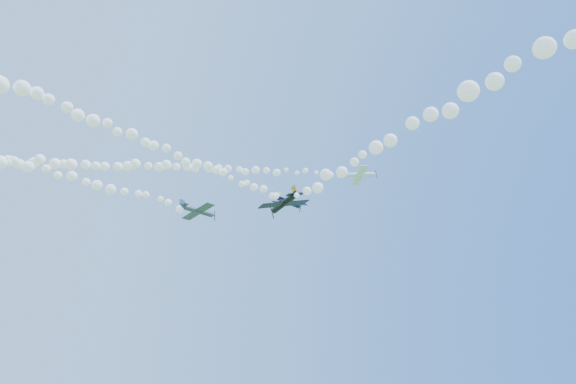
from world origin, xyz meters
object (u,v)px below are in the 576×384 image
plane_navy (289,202)px  plane_black (284,203)px  plane_grey (198,211)px  plane_white (359,175)px

plane_navy → plane_black: size_ratio=1.07×
plane_grey → plane_black: size_ratio=1.14×
plane_navy → plane_grey: 18.39m
plane_navy → plane_grey: bearing=146.4°
plane_grey → plane_black: 28.55m
plane_black → plane_grey: bearing=5.8°
plane_navy → plane_grey: size_ratio=0.93×
plane_white → plane_navy: plane_white is taller
plane_navy → plane_grey: plane_navy is taller
plane_white → plane_black: (-27.26, -17.56, -16.86)m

